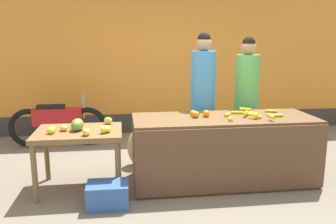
% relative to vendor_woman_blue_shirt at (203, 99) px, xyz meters
% --- Properties ---
extents(ground_plane, '(24.00, 24.00, 0.00)m').
position_rel_vendor_woman_blue_shirt_xyz_m(ground_plane, '(-0.38, -0.66, -0.94)').
color(ground_plane, '#756B5B').
extents(market_wall_back, '(9.61, 0.23, 3.02)m').
position_rel_vendor_woman_blue_shirt_xyz_m(market_wall_back, '(-0.38, 1.99, 0.54)').
color(market_wall_back, orange).
rests_on(market_wall_back, ground).
extents(fruit_stall_counter, '(2.23, 0.84, 0.83)m').
position_rel_vendor_woman_blue_shirt_xyz_m(fruit_stall_counter, '(0.11, -0.67, -0.53)').
color(fruit_stall_counter, brown).
rests_on(fruit_stall_counter, ground).
extents(side_table_wooden, '(1.00, 0.75, 0.72)m').
position_rel_vendor_woman_blue_shirt_xyz_m(side_table_wooden, '(-1.64, -0.66, -0.31)').
color(side_table_wooden, brown).
rests_on(side_table_wooden, ground).
extents(banana_bunch_pile, '(0.78, 0.58, 0.07)m').
position_rel_vendor_woman_blue_shirt_xyz_m(banana_bunch_pile, '(0.48, -0.67, -0.08)').
color(banana_bunch_pile, gold).
rests_on(banana_bunch_pile, fruit_stall_counter).
extents(orange_pile, '(0.23, 0.19, 0.09)m').
position_rel_vendor_woman_blue_shirt_xyz_m(orange_pile, '(-0.20, -0.62, -0.07)').
color(orange_pile, orange).
rests_on(orange_pile, fruit_stall_counter).
extents(mango_papaya_pile, '(0.75, 0.63, 0.14)m').
position_rel_vendor_woman_blue_shirt_xyz_m(mango_papaya_pile, '(-1.61, -0.68, -0.17)').
color(mango_papaya_pile, gold).
rests_on(mango_papaya_pile, side_table_wooden).
extents(vendor_woman_blue_shirt, '(0.34, 0.34, 1.86)m').
position_rel_vendor_woman_blue_shirt_xyz_m(vendor_woman_blue_shirt, '(0.00, 0.00, 0.00)').
color(vendor_woman_blue_shirt, '#33333D').
rests_on(vendor_woman_blue_shirt, ground).
extents(vendor_woman_green_shirt, '(0.34, 0.34, 1.80)m').
position_rel_vendor_woman_blue_shirt_xyz_m(vendor_woman_green_shirt, '(0.65, 0.05, -0.03)').
color(vendor_woman_green_shirt, '#33333D').
rests_on(vendor_woman_green_shirt, ground).
extents(parked_motorcycle, '(1.60, 0.18, 0.88)m').
position_rel_vendor_woman_blue_shirt_xyz_m(parked_motorcycle, '(-2.19, 1.15, -0.54)').
color(parked_motorcycle, black).
rests_on(parked_motorcycle, ground).
extents(produce_crate, '(0.44, 0.33, 0.26)m').
position_rel_vendor_woman_blue_shirt_xyz_m(produce_crate, '(-1.30, -1.17, -0.81)').
color(produce_crate, '#3359A5').
rests_on(produce_crate, ground).
extents(produce_sack, '(0.41, 0.37, 0.54)m').
position_rel_vendor_woman_blue_shirt_xyz_m(produce_sack, '(-0.89, 0.03, -0.67)').
color(produce_sack, tan).
rests_on(produce_sack, ground).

